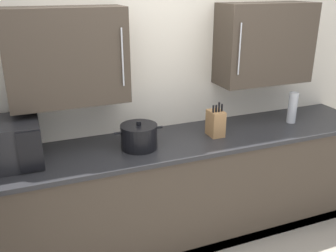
{
  "coord_description": "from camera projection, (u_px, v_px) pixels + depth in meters",
  "views": [
    {
      "loc": [
        -1.13,
        -1.82,
        2.09
      ],
      "look_at": [
        -0.15,
        0.64,
        1.08
      ],
      "focal_mm": 39.68,
      "sensor_mm": 36.0,
      "label": 1
    }
  ],
  "objects": [
    {
      "name": "back_wall_tiled",
      "position": [
        168.0,
        63.0,
        3.08
      ],
      "size": [
        4.06,
        0.44,
        2.87
      ],
      "color": "beige",
      "rests_on": "ground_plane"
    },
    {
      "name": "counter_unit",
      "position": [
        182.0,
        189.0,
        3.15
      ],
      "size": [
        3.46,
        0.68,
        0.93
      ],
      "color": "#3D3328",
      "rests_on": "ground_plane"
    },
    {
      "name": "knife_block",
      "position": [
        216.0,
        123.0,
        3.02
      ],
      "size": [
        0.11,
        0.15,
        0.29
      ],
      "color": "#A37547",
      "rests_on": "counter_unit"
    },
    {
      "name": "thermos_flask",
      "position": [
        292.0,
        108.0,
        3.3
      ],
      "size": [
        0.08,
        0.08,
        0.28
      ],
      "color": "#B7BABF",
      "rests_on": "counter_unit"
    },
    {
      "name": "stock_pot",
      "position": [
        139.0,
        136.0,
        2.79
      ],
      "size": [
        0.37,
        0.28,
        0.22
      ],
      "color": "black",
      "rests_on": "counter_unit"
    }
  ]
}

